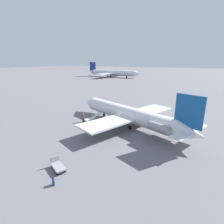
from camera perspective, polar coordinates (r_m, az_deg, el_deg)
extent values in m
plane|color=slate|center=(33.93, 4.70, -4.12)|extent=(600.00, 600.00, 0.00)
cylinder|color=silver|center=(33.21, 4.79, -0.52)|extent=(21.02, 9.93, 2.87)
cone|color=silver|center=(42.34, -7.15, 3.13)|extent=(3.92, 3.72, 2.81)
cone|color=silver|center=(26.60, 24.57, -6.42)|extent=(4.46, 3.91, 2.81)
cube|color=#145193|center=(25.94, 23.87, 0.16)|extent=(3.86, 1.58, 4.59)
cube|color=silver|center=(26.62, 23.97, -5.66)|extent=(4.35, 8.14, 0.14)
cube|color=silver|center=(28.74, -1.97, -3.66)|extent=(7.36, 9.98, 0.29)
cube|color=silver|center=(36.97, 12.39, 0.56)|extent=(7.36, 9.98, 0.29)
cylinder|color=gray|center=(26.56, 15.09, -4.98)|extent=(3.68, 2.38, 1.29)
cylinder|color=gray|center=(29.83, 19.47, -2.99)|extent=(3.68, 2.38, 1.29)
cylinder|color=black|center=(38.68, -2.63, -0.91)|extent=(0.73, 0.41, 0.71)
cylinder|color=gray|center=(38.54, -2.64, -0.25)|extent=(0.13, 0.13, 0.22)
cylinder|color=black|center=(31.56, 5.84, -5.07)|extent=(0.73, 0.41, 0.71)
cylinder|color=gray|center=(31.39, 5.86, -4.28)|extent=(0.13, 0.13, 0.22)
cylinder|color=black|center=(33.38, 8.89, -3.97)|extent=(0.73, 0.41, 0.71)
cylinder|color=gray|center=(33.22, 8.92, -3.22)|extent=(0.13, 0.13, 0.22)
cylinder|color=silver|center=(133.05, 0.38, 12.68)|extent=(35.33, 6.06, 4.09)
cone|color=silver|center=(123.71, 8.37, 12.23)|extent=(4.71, 4.25, 4.00)
cone|color=silver|center=(144.77, -6.61, 12.88)|extent=(5.53, 4.30, 4.00)
cube|color=navy|center=(143.91, -6.32, 14.58)|extent=(5.73, 0.65, 6.54)
cube|color=silver|center=(144.44, -6.46, 13.04)|extent=(3.09, 11.56, 0.20)
cube|color=silver|center=(142.02, 1.83, 12.79)|extent=(7.36, 15.11, 0.41)
cube|color=silver|center=(126.19, -2.64, 12.32)|extent=(7.36, 15.11, 0.41)
cylinder|color=black|center=(127.58, 4.82, 11.27)|extent=(1.02, 0.31, 1.01)
cylinder|color=gray|center=(127.53, 4.82, 11.56)|extent=(0.18, 0.18, 0.32)
cylinder|color=black|center=(136.67, -0.48, 11.66)|extent=(1.02, 0.31, 1.01)
cylinder|color=gray|center=(136.62, -0.49, 11.94)|extent=(0.18, 0.18, 0.32)
cylinder|color=black|center=(133.61, -1.36, 11.55)|extent=(1.02, 0.31, 1.01)
cylinder|color=gray|center=(133.55, -1.36, 11.83)|extent=(0.18, 0.18, 0.32)
cube|color=silver|center=(35.87, -7.59, -2.63)|extent=(1.65, 2.07, 0.50)
cube|color=silver|center=(36.74, -5.03, -1.02)|extent=(1.61, 2.41, 0.90)
cube|color=silver|center=(36.95, -5.47, -0.12)|extent=(0.81, 2.11, 0.85)
cube|color=#23232D|center=(35.63, -9.28, -2.54)|extent=(0.28, 0.33, 0.85)
cylinder|color=brown|center=(35.39, -9.33, -1.39)|extent=(0.36, 0.36, 0.65)
sphere|color=tan|center=(35.26, -9.36, -0.70)|extent=(0.24, 0.24, 0.24)
cube|color=#592323|center=(35.25, -9.70, -1.43)|extent=(0.32, 0.26, 0.44)
cube|color=gray|center=(21.42, -17.14, -16.67)|extent=(2.46, 1.91, 0.16)
cube|color=gray|center=(22.06, -18.20, -14.42)|extent=(0.53, 1.04, 0.70)
cylinder|color=black|center=(22.08, -18.91, -16.56)|extent=(0.38, 0.26, 0.36)
cylinder|color=black|center=(22.29, -16.68, -16.00)|extent=(0.38, 0.26, 0.36)
cylinder|color=black|center=(20.84, -17.51, -18.59)|extent=(0.38, 0.26, 0.36)
cylinder|color=black|center=(21.06, -15.14, -17.96)|extent=(0.38, 0.26, 0.36)
cube|color=navy|center=(19.51, -18.60, -20.89)|extent=(0.41, 0.41, 0.64)
cube|color=black|center=(19.25, -18.73, -19.84)|extent=(0.11, 0.11, 0.24)
cube|color=black|center=(32.90, -5.61, -4.79)|extent=(0.57, 0.57, 0.03)
cone|color=orange|center=(32.79, -5.63, -4.30)|extent=(0.44, 0.44, 0.63)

